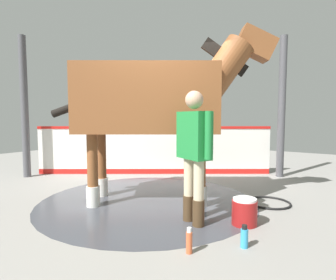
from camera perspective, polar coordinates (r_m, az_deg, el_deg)
name	(u,v)px	position (r m, az deg, el deg)	size (l,w,h in m)	color
ground_plane	(149,197)	(4.81, -3.91, -11.68)	(16.00, 16.00, 0.02)	gray
wet_patch	(148,200)	(4.58, -4.14, -12.34)	(3.43, 3.43, 0.00)	#42444C
barrier_wall	(154,152)	(6.59, -2.87, -2.46)	(4.56, 3.20, 1.14)	white
roof_post_near	(282,107)	(6.71, 22.41, 6.25)	(0.16, 0.16, 3.14)	#4C4C51
roof_post_far	(25,107)	(6.98, -27.49, 6.00)	(0.16, 0.16, 3.14)	#4C4C51
horse	(155,101)	(4.39, -2.71, 8.00)	(3.00, 2.28, 2.76)	brown
handler	(194,148)	(3.46, 5.37, -1.64)	(0.61, 0.41, 1.67)	#47331E
wash_bucket	(244,212)	(3.69, 15.51, -14.05)	(0.31, 0.31, 0.34)	maroon
bottle_shampoo	(244,237)	(3.12, 15.48, -18.77)	(0.08, 0.08, 0.24)	#3399CC
bottle_spray	(189,241)	(2.91, 4.39, -20.15)	(0.06, 0.06, 0.26)	#CC5933
hose_coil	(269,203)	(4.69, 20.14, -12.02)	(0.65, 0.65, 0.03)	black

